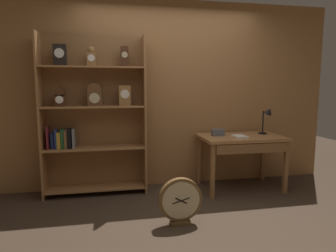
# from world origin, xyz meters

# --- Properties ---
(ground_plane) EXTENTS (10.00, 10.00, 0.00)m
(ground_plane) POSITION_xyz_m (0.00, 0.00, 0.00)
(ground_plane) COLOR #3D2D21
(back_wood_panel) EXTENTS (4.80, 0.05, 2.60)m
(back_wood_panel) POSITION_xyz_m (0.00, 1.39, 1.30)
(back_wood_panel) COLOR #9E6B3D
(back_wood_panel) RESTS_ON ground
(bookshelf) EXTENTS (1.32, 0.32, 2.07)m
(bookshelf) POSITION_xyz_m (-1.06, 1.18, 1.05)
(bookshelf) COLOR #9E6B3D
(bookshelf) RESTS_ON ground
(workbench) EXTENTS (1.12, 0.70, 0.75)m
(workbench) POSITION_xyz_m (0.93, 0.95, 0.66)
(workbench) COLOR #9E6B3D
(workbench) RESTS_ON ground
(desk_lamp) EXTENTS (0.19, 0.19, 0.39)m
(desk_lamp) POSITION_xyz_m (1.33, 1.03, 1.00)
(desk_lamp) COLOR black
(desk_lamp) RESTS_ON workbench
(toolbox_small) EXTENTS (0.16, 0.11, 0.09)m
(toolbox_small) POSITION_xyz_m (0.61, 1.03, 0.79)
(toolbox_small) COLOR #595960
(toolbox_small) RESTS_ON workbench
(open_repair_manual) EXTENTS (0.16, 0.22, 0.02)m
(open_repair_manual) POSITION_xyz_m (0.85, 0.85, 0.76)
(open_repair_manual) COLOR silver
(open_repair_manual) RESTS_ON workbench
(round_clock_large) EXTENTS (0.45, 0.11, 0.49)m
(round_clock_large) POSITION_xyz_m (-0.14, 0.07, 0.25)
(round_clock_large) COLOR brown
(round_clock_large) RESTS_ON ground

